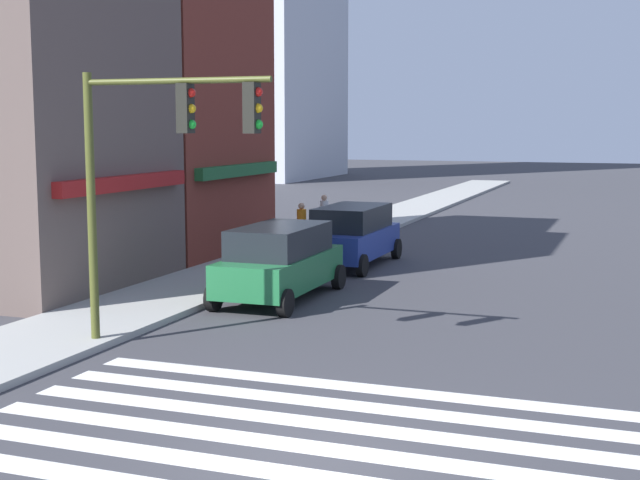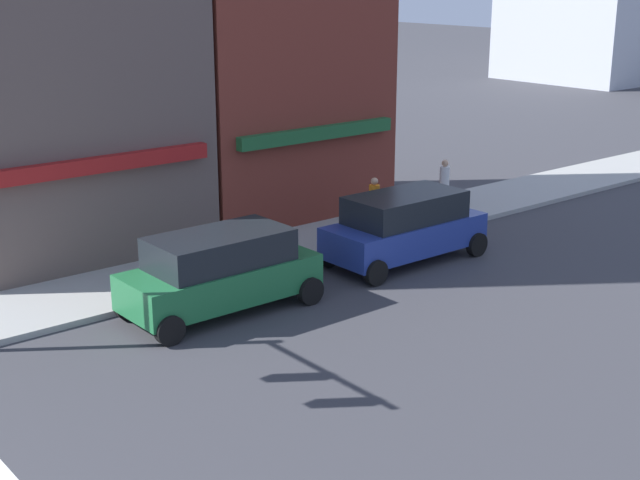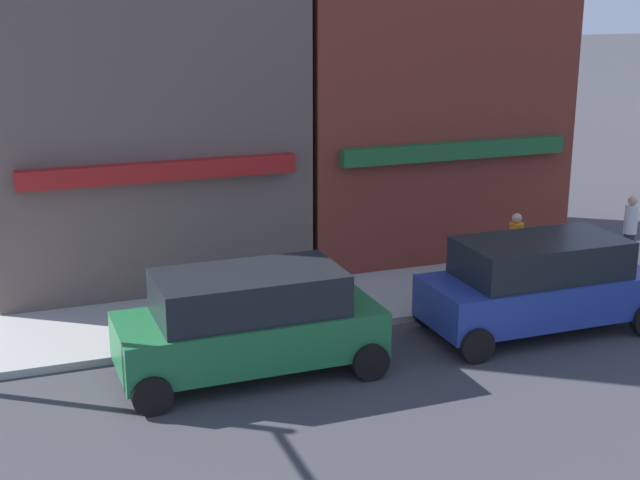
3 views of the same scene
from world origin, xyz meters
name	(u,v)px [view 2 (image 2 of 3)]	position (x,y,z in m)	size (l,w,h in m)	color
storefront_row	(162,7)	(12.92, 11.50, 6.77)	(13.94, 5.30, 14.15)	brown
suv_green	(220,270)	(10.29, 4.70, 1.03)	(4.72, 2.12, 1.94)	#1E6638
suv_blue	(405,226)	(16.33, 4.70, 1.03)	(4.70, 2.12, 1.94)	navy
pedestrian_orange_vest	(374,205)	(17.06, 6.75, 1.07)	(0.32, 0.32, 1.77)	#23232D
pedestrian_white_shirt	(444,185)	(20.58, 7.22, 1.07)	(0.32, 0.32, 1.77)	#23232D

